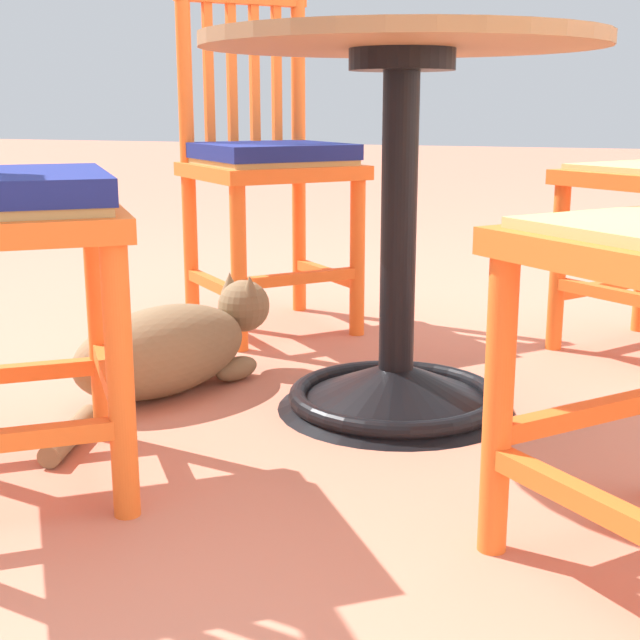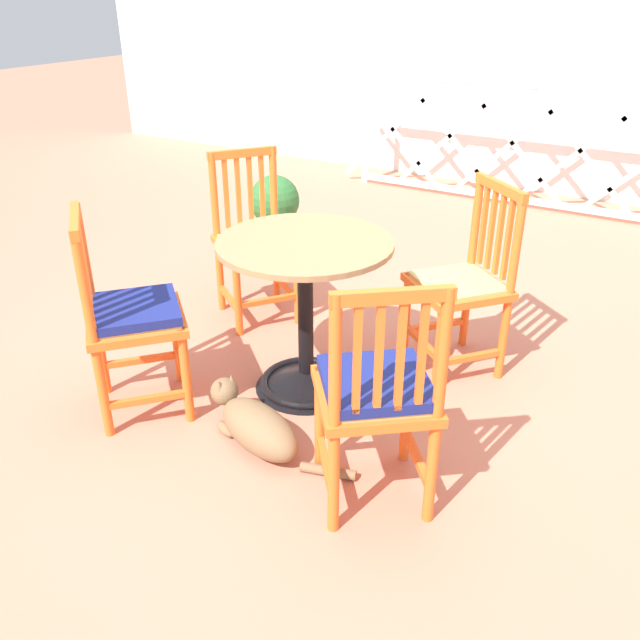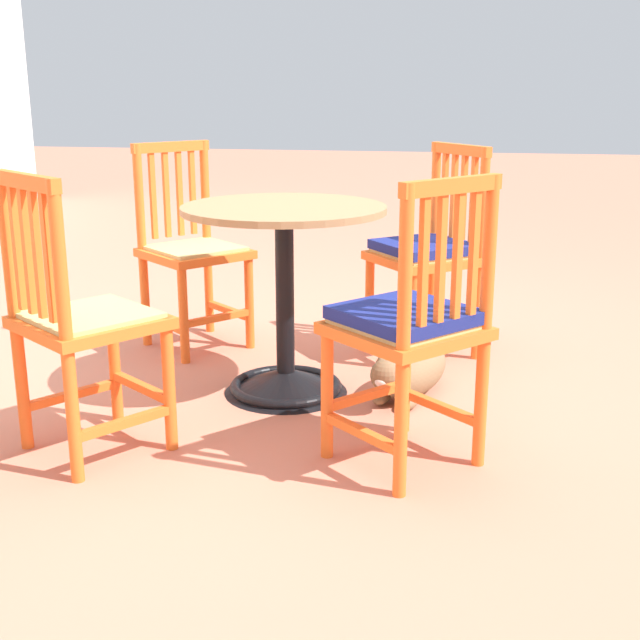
% 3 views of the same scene
% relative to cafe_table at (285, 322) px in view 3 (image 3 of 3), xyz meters
% --- Properties ---
extents(ground_plane, '(24.00, 24.00, 0.00)m').
position_rel_cafe_table_xyz_m(ground_plane, '(0.10, -0.13, -0.28)').
color(ground_plane, '#C6755B').
extents(cafe_table, '(0.76, 0.76, 0.73)m').
position_rel_cafe_table_xyz_m(cafe_table, '(0.00, 0.00, 0.00)').
color(cafe_table, black).
rests_on(cafe_table, ground_plane).
extents(orange_chair_at_corner, '(0.56, 0.56, 0.91)m').
position_rel_cafe_table_xyz_m(orange_chair_at_corner, '(-0.55, -0.51, 0.16)').
color(orange_chair_at_corner, orange).
rests_on(orange_chair_at_corner, ground_plane).
extents(orange_chair_by_planter, '(0.56, 0.56, 0.91)m').
position_rel_cafe_table_xyz_m(orange_chair_by_planter, '(0.60, -0.50, 0.16)').
color(orange_chair_by_planter, orange).
rests_on(orange_chair_by_planter, ground_plane).
extents(orange_chair_near_fence, '(0.56, 0.56, 0.91)m').
position_rel_cafe_table_xyz_m(orange_chair_near_fence, '(0.53, 0.55, 0.15)').
color(orange_chair_near_fence, orange).
rests_on(orange_chair_near_fence, ground_plane).
extents(orange_chair_facing_out, '(0.56, 0.56, 0.91)m').
position_rel_cafe_table_xyz_m(orange_chair_facing_out, '(-0.64, 0.51, 0.15)').
color(orange_chair_facing_out, orange).
rests_on(orange_chair_facing_out, ground_plane).
extents(tabby_cat, '(0.74, 0.33, 0.23)m').
position_rel_cafe_table_xyz_m(tabby_cat, '(0.04, -0.48, -0.19)').
color(tabby_cat, brown).
rests_on(tabby_cat, ground_plane).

